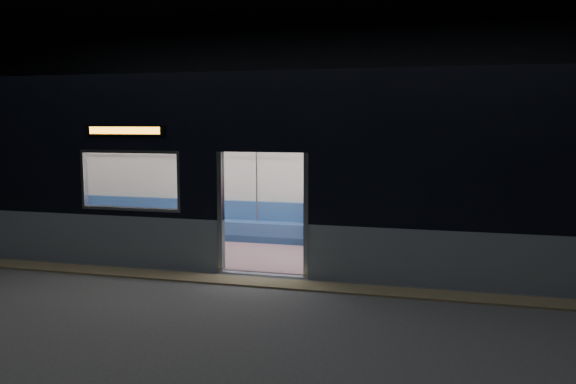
% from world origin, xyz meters
% --- Properties ---
extents(station_floor, '(24.00, 14.00, 0.01)m').
position_xyz_m(station_floor, '(0.00, 0.00, -0.01)').
color(station_floor, '#47494C').
rests_on(station_floor, ground).
extents(station_envelope, '(24.00, 14.00, 5.00)m').
position_xyz_m(station_envelope, '(0.00, 0.00, 3.66)').
color(station_envelope, black).
rests_on(station_envelope, station_floor).
extents(tactile_strip, '(22.80, 0.50, 0.03)m').
position_xyz_m(tactile_strip, '(0.00, 0.55, 0.01)').
color(tactile_strip, '#8C7F59').
rests_on(tactile_strip, station_floor).
extents(metro_car, '(18.00, 3.04, 3.35)m').
position_xyz_m(metro_car, '(-0.00, 2.54, 1.85)').
color(metro_car, gray).
rests_on(metro_car, station_floor).
extents(passenger, '(0.38, 0.66, 1.34)m').
position_xyz_m(passenger, '(0.41, 3.55, 0.79)').
color(passenger, black).
rests_on(passenger, metro_car).
extents(handbag, '(0.28, 0.25, 0.12)m').
position_xyz_m(handbag, '(0.40, 3.33, 0.67)').
color(handbag, black).
rests_on(handbag, passenger).
extents(transit_map, '(0.98, 0.03, 0.64)m').
position_xyz_m(transit_map, '(2.94, 3.85, 1.47)').
color(transit_map, white).
rests_on(transit_map, metro_car).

